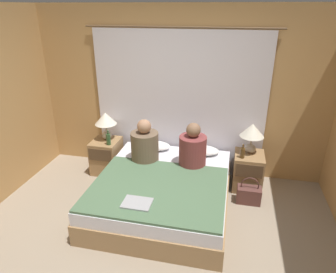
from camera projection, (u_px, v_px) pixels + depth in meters
ground_plane at (147, 246)px, 3.34m from camera, size 16.00×16.00×0.00m
wall_back at (179, 93)px, 4.48m from camera, size 4.46×0.06×2.50m
curtain_panel at (178, 104)px, 4.49m from camera, size 2.76×0.02×2.20m
bed at (163, 191)px, 3.94m from camera, size 1.67×1.92×0.43m
nightstand_left at (107, 156)px, 4.76m from camera, size 0.41×0.47×0.53m
nightstand_right at (248, 171)px, 4.32m from camera, size 0.41×0.47×0.53m
lamp_left at (106, 121)px, 4.60m from camera, size 0.33×0.33×0.43m
lamp_right at (252, 133)px, 4.17m from camera, size 0.33×0.33×0.43m
pillow_left at (151, 145)px, 4.59m from camera, size 0.59×0.29×0.12m
pillow_right at (199, 150)px, 4.45m from camera, size 0.59×0.29×0.12m
blanket_on_bed at (158, 188)px, 3.59m from camera, size 1.61×1.29×0.03m
person_left_in_bed at (145, 145)px, 4.19m from camera, size 0.39×0.39×0.62m
person_right_in_bed at (193, 149)px, 4.05m from camera, size 0.37×0.37×0.62m
beer_bottle_on_left_stand at (108, 139)px, 4.49m from camera, size 0.07×0.07×0.23m
beer_bottle_on_right_stand at (242, 153)px, 4.11m from camera, size 0.07×0.07×0.20m
laptop_on_bed at (137, 203)px, 3.29m from camera, size 0.32×0.24×0.02m
handbag_on_floor at (249, 194)px, 4.04m from camera, size 0.32×0.18×0.39m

